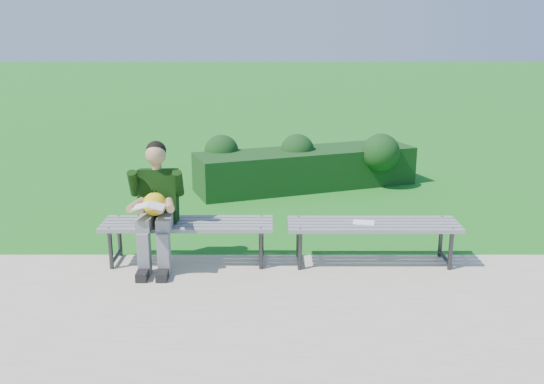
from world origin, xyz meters
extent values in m
plane|color=#2C6B21|center=(0.00, 0.00, 0.00)|extent=(80.00, 80.00, 0.00)
cube|color=beige|center=(0.00, -1.75, 0.01)|extent=(30.00, 3.50, 0.02)
cube|color=#183C14|center=(0.58, 3.04, 0.30)|extent=(3.58, 2.01, 0.60)
sphere|color=#183C14|center=(-0.76, 3.04, 0.57)|extent=(0.70, 0.70, 0.54)
sphere|color=#183C14|center=(0.44, 3.11, 0.57)|extent=(0.69, 0.69, 0.54)
sphere|color=#183C14|center=(1.74, 2.99, 0.57)|extent=(0.76, 0.76, 0.59)
cube|color=slate|center=(-0.86, -0.42, 0.45)|extent=(1.80, 0.08, 0.04)
cube|color=slate|center=(-0.86, -0.31, 0.45)|extent=(1.80, 0.08, 0.04)
cube|color=slate|center=(-0.86, -0.21, 0.45)|extent=(1.80, 0.08, 0.04)
cube|color=slate|center=(-0.86, -0.11, 0.45)|extent=(1.80, 0.09, 0.04)
cube|color=slate|center=(-0.86, 0.00, 0.45)|extent=(1.80, 0.09, 0.04)
cylinder|color=#2D2D30|center=(-1.64, -0.40, 0.23)|extent=(0.04, 0.04, 0.41)
cylinder|color=#2D2D30|center=(-1.64, -0.02, 0.23)|extent=(0.04, 0.04, 0.41)
cylinder|color=#2D2D30|center=(-1.64, -0.21, 0.41)|extent=(0.04, 0.42, 0.04)
cylinder|color=#2D2D30|center=(-1.64, -0.21, 0.08)|extent=(0.04, 0.42, 0.04)
cylinder|color=gray|center=(-1.64, -0.42, 0.47)|extent=(0.02, 0.02, 0.01)
cylinder|color=gray|center=(-1.64, 0.00, 0.47)|extent=(0.02, 0.02, 0.01)
cylinder|color=#2D2D30|center=(-0.08, -0.40, 0.23)|extent=(0.04, 0.04, 0.41)
cylinder|color=#2D2D30|center=(-0.08, -0.02, 0.23)|extent=(0.04, 0.04, 0.41)
cylinder|color=#2D2D30|center=(-0.08, -0.21, 0.41)|extent=(0.04, 0.42, 0.04)
cylinder|color=#2D2D30|center=(-0.08, -0.21, 0.08)|extent=(0.04, 0.42, 0.04)
cylinder|color=gray|center=(-0.08, -0.42, 0.47)|extent=(0.02, 0.02, 0.01)
cylinder|color=gray|center=(-0.08, 0.00, 0.47)|extent=(0.02, 0.02, 0.01)
cube|color=slate|center=(1.11, -0.44, 0.45)|extent=(1.80, 0.08, 0.04)
cube|color=slate|center=(1.11, -0.34, 0.45)|extent=(1.80, 0.08, 0.04)
cube|color=slate|center=(1.11, -0.23, 0.45)|extent=(1.80, 0.08, 0.04)
cube|color=slate|center=(1.11, -0.13, 0.45)|extent=(1.80, 0.09, 0.04)
cube|color=slate|center=(1.11, -0.02, 0.45)|extent=(1.80, 0.09, 0.04)
cylinder|color=#2D2D30|center=(0.33, -0.42, 0.23)|extent=(0.04, 0.04, 0.41)
cylinder|color=#2D2D30|center=(0.33, -0.04, 0.23)|extent=(0.04, 0.04, 0.41)
cylinder|color=#2D2D30|center=(0.33, -0.23, 0.41)|extent=(0.04, 0.42, 0.04)
cylinder|color=#2D2D30|center=(0.33, -0.23, 0.08)|extent=(0.04, 0.42, 0.04)
cylinder|color=gray|center=(0.33, -0.44, 0.47)|extent=(0.02, 0.02, 0.01)
cylinder|color=gray|center=(0.33, -0.02, 0.47)|extent=(0.02, 0.02, 0.01)
cylinder|color=#2D2D30|center=(1.89, -0.42, 0.23)|extent=(0.04, 0.04, 0.41)
cylinder|color=#2D2D30|center=(1.89, -0.04, 0.23)|extent=(0.04, 0.04, 0.41)
cylinder|color=#2D2D30|center=(1.89, -0.23, 0.41)|extent=(0.04, 0.42, 0.04)
cylinder|color=#2D2D30|center=(1.89, -0.23, 0.08)|extent=(0.04, 0.42, 0.04)
cylinder|color=gray|center=(1.89, -0.44, 0.47)|extent=(0.02, 0.02, 0.01)
cylinder|color=gray|center=(1.89, -0.02, 0.47)|extent=(0.02, 0.02, 0.01)
cube|color=gray|center=(-1.26, -0.37, 0.54)|extent=(0.14, 0.42, 0.13)
cube|color=gray|center=(-1.06, -0.37, 0.54)|extent=(0.14, 0.42, 0.13)
cube|color=gray|center=(-1.26, -0.55, 0.24)|extent=(0.12, 0.13, 0.45)
cube|color=gray|center=(-1.06, -0.55, 0.24)|extent=(0.12, 0.13, 0.45)
cube|color=black|center=(-1.26, -0.65, 0.07)|extent=(0.11, 0.26, 0.09)
cube|color=black|center=(-1.06, -0.65, 0.07)|extent=(0.11, 0.26, 0.09)
cube|color=black|center=(-1.16, -0.17, 0.75)|extent=(0.40, 0.30, 0.59)
cylinder|color=tan|center=(-1.16, -0.19, 1.07)|extent=(0.10, 0.10, 0.08)
sphere|color=tan|center=(-1.16, -0.21, 1.20)|extent=(0.21, 0.21, 0.21)
sphere|color=black|center=(-1.16, -0.18, 1.23)|extent=(0.21, 0.21, 0.21)
cylinder|color=black|center=(-1.39, -0.27, 0.91)|extent=(0.10, 0.21, 0.30)
cylinder|color=black|center=(-0.93, -0.27, 0.91)|extent=(0.10, 0.21, 0.30)
cylinder|color=tan|center=(-1.33, -0.49, 0.74)|extent=(0.14, 0.31, 0.08)
cylinder|color=tan|center=(-0.99, -0.49, 0.74)|extent=(0.14, 0.31, 0.08)
sphere|color=tan|center=(-1.26, -0.65, 0.74)|extent=(0.09, 0.09, 0.09)
sphere|color=tan|center=(-1.06, -0.65, 0.74)|extent=(0.09, 0.09, 0.09)
sphere|color=#EDF313|center=(-1.16, -0.39, 0.72)|extent=(0.24, 0.24, 0.24)
cone|color=#FF9F19|center=(-1.16, -0.50, 0.71)|extent=(0.07, 0.07, 0.07)
cone|color=black|center=(-1.17, -0.38, 0.85)|extent=(0.03, 0.04, 0.08)
cone|color=black|center=(-1.14, -0.37, 0.85)|extent=(0.03, 0.04, 0.06)
sphere|color=white|center=(-1.20, -0.49, 0.75)|extent=(0.04, 0.04, 0.04)
sphere|color=white|center=(-1.11, -0.49, 0.75)|extent=(0.04, 0.04, 0.04)
cube|color=white|center=(-1.23, -0.67, 0.79)|extent=(0.15, 0.20, 0.05)
cube|color=white|center=(-1.08, -0.67, 0.79)|extent=(0.15, 0.20, 0.05)
cube|color=white|center=(1.01, -0.23, 0.47)|extent=(0.25, 0.20, 0.01)
camera|label=1|loc=(0.04, -6.30, 2.45)|focal=40.00mm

